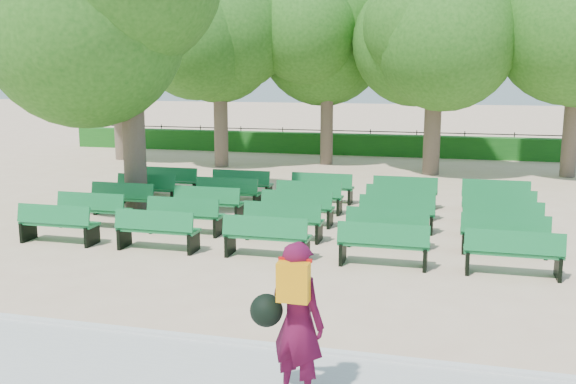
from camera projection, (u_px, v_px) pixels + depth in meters
name	position (u px, v px, depth m)	size (l,w,h in m)	color
ground	(247.00, 228.00, 14.87)	(120.00, 120.00, 0.00)	#D2AD8B
paving	(58.00, 367.00, 7.83)	(30.00, 2.20, 0.06)	#BABAB5
curb	(107.00, 329.00, 8.92)	(30.00, 0.12, 0.10)	silver
hedge	(346.00, 144.00, 28.11)	(26.00, 0.70, 0.90)	#1A5D19
fence	(348.00, 153.00, 28.57)	(26.00, 0.10, 1.02)	black
tree_line	(329.00, 167.00, 24.39)	(21.80, 6.80, 7.04)	#2C651B
bench_array	(299.00, 222.00, 15.16)	(1.71, 0.59, 1.06)	#136E34
tree_among	(129.00, 15.00, 15.97)	(5.17, 5.17, 7.33)	brown
person	(295.00, 319.00, 6.83)	(0.89, 0.65, 1.78)	#4E0B2A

